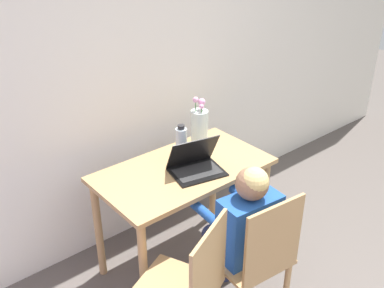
# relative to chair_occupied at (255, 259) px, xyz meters

# --- Properties ---
(wall_back) EXTENTS (6.40, 0.05, 2.50)m
(wall_back) POSITION_rel_chair_occupied_xyz_m (0.07, 1.22, 0.78)
(wall_back) COLOR white
(wall_back) RESTS_ON ground_plane
(dining_table) EXTENTS (1.10, 0.61, 0.75)m
(dining_table) POSITION_rel_chair_occupied_xyz_m (0.02, 0.65, 0.17)
(dining_table) COLOR tan
(dining_table) RESTS_ON ground_plane
(chair_occupied) EXTENTS (0.44, 0.44, 0.90)m
(chair_occupied) POSITION_rel_chair_occupied_xyz_m (0.00, 0.00, 0.00)
(chair_occupied) COLOR tan
(chair_occupied) RESTS_ON ground_plane
(person_seated) EXTENTS (0.38, 0.45, 1.02)m
(person_seated) POSITION_rel_chair_occupied_xyz_m (0.01, 0.12, 0.18)
(person_seated) COLOR #1E4C9E
(person_seated) RESTS_ON ground_plane
(laptop) EXTENTS (0.36, 0.31, 0.22)m
(laptop) POSITION_rel_chair_occupied_xyz_m (0.05, 0.58, 0.34)
(laptop) COLOR black
(laptop) RESTS_ON dining_table
(flower_vase) EXTENTS (0.12, 0.12, 0.34)m
(flower_vase) POSITION_rel_chair_occupied_xyz_m (0.31, 0.84, 0.42)
(flower_vase) COLOR silver
(flower_vase) RESTS_ON dining_table
(water_bottle) EXTENTS (0.07, 0.07, 0.25)m
(water_bottle) POSITION_rel_chair_occupied_xyz_m (0.07, 0.73, 0.40)
(water_bottle) COLOR silver
(water_bottle) RESTS_ON dining_table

